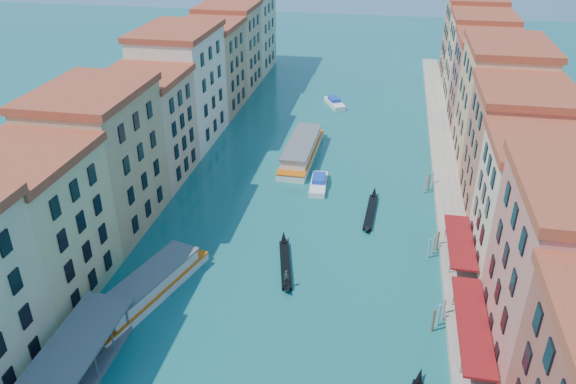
% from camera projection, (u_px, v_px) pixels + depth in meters
% --- Properties ---
extents(left_bank_palazzos, '(12.80, 128.40, 21.00)m').
position_uv_depth(left_bank_palazzos, '(169.00, 101.00, 97.71)').
color(left_bank_palazzos, '#C9B689').
rests_on(left_bank_palazzos, ground).
extents(right_bank_palazzos, '(12.80, 128.40, 21.00)m').
position_uv_depth(right_bank_palazzos, '(504.00, 122.00, 88.88)').
color(right_bank_palazzos, brown).
rests_on(right_bank_palazzos, ground).
extents(quay, '(4.00, 140.00, 1.00)m').
position_uv_depth(quay, '(444.00, 170.00, 94.57)').
color(quay, gray).
rests_on(quay, ground).
extents(restaurant_awnings, '(3.20, 44.55, 3.12)m').
position_uv_depth(restaurant_awnings, '(473.00, 327.00, 57.02)').
color(restaurant_awnings, maroon).
rests_on(restaurant_awnings, ground).
extents(vaporetto_stop, '(5.40, 16.40, 3.65)m').
position_uv_depth(vaporetto_stop, '(75.00, 365.00, 54.43)').
color(vaporetto_stop, '#5D5E60').
rests_on(vaporetto_stop, ground).
extents(mooring_poles_right, '(1.44, 54.24, 3.20)m').
position_uv_depth(mooring_poles_right, '(437.00, 300.00, 63.34)').
color(mooring_poles_right, brown).
rests_on(mooring_poles_right, ground).
extents(mooring_poles_left, '(0.24, 8.24, 3.20)m').
position_uv_depth(mooring_poles_left, '(52.00, 363.00, 54.90)').
color(mooring_poles_left, brown).
rests_on(mooring_poles_left, ground).
extents(vaporetto_near, '(9.30, 19.05, 2.77)m').
position_uv_depth(vaporetto_near, '(148.00, 287.00, 65.46)').
color(vaporetto_near, silver).
rests_on(vaporetto_near, ground).
extents(vaporetto_far, '(5.19, 21.08, 3.12)m').
position_uv_depth(vaporetto_far, '(302.00, 149.00, 99.88)').
color(vaporetto_far, silver).
rests_on(vaporetto_far, ground).
extents(gondola_fore, '(3.98, 13.09, 2.64)m').
position_uv_depth(gondola_fore, '(285.00, 263.00, 71.02)').
color(gondola_fore, black).
rests_on(gondola_fore, ground).
extents(gondola_far, '(1.68, 13.16, 1.86)m').
position_uv_depth(gondola_far, '(371.00, 211.00, 82.81)').
color(gondola_far, black).
rests_on(gondola_far, ground).
extents(motorboat_mid, '(2.92, 8.00, 1.63)m').
position_uv_depth(motorboat_mid, '(319.00, 183.00, 90.17)').
color(motorboat_mid, white).
rests_on(motorboat_mid, ground).
extents(motorboat_far, '(5.53, 8.08, 1.61)m').
position_uv_depth(motorboat_far, '(335.00, 102.00, 124.39)').
color(motorboat_far, white).
rests_on(motorboat_far, ground).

